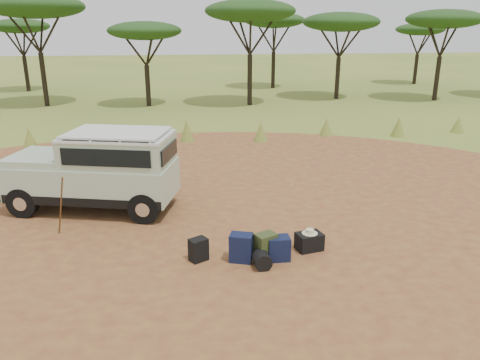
{
  "coord_description": "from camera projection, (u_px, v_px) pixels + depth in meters",
  "views": [
    {
      "loc": [
        -0.36,
        -10.08,
        4.52
      ],
      "look_at": [
        1.07,
        0.48,
        1.0
      ],
      "focal_mm": 35.0,
      "sensor_mm": 36.0,
      "label": 1
    }
  ],
  "objects": [
    {
      "name": "safari_vehicle",
      "position": [
        98.0,
        172.0,
        11.82
      ],
      "size": [
        4.52,
        2.69,
        2.07
      ],
      "rotation": [
        0.0,
        0.0,
        -0.26
      ],
      "color": "#A8BDA1",
      "rests_on": "ground"
    },
    {
      "name": "ground",
      "position": [
        198.0,
        229.0,
        10.95
      ],
      "size": [
        140.0,
        140.0,
        0.0
      ],
      "primitive_type": "plane",
      "color": "olive",
      "rests_on": "ground"
    },
    {
      "name": "safari_hat",
      "position": [
        310.0,
        232.0,
        9.8
      ],
      "size": [
        0.33,
        0.33,
        0.1
      ],
      "color": "beige",
      "rests_on": "hard_case"
    },
    {
      "name": "walking_staff",
      "position": [
        61.0,
        206.0,
        10.4
      ],
      "size": [
        0.32,
        0.25,
        1.41
      ],
      "primitive_type": "cylinder",
      "rotation": [
        0.24,
        0.0,
        0.93
      ],
      "color": "brown",
      "rests_on": "ground"
    },
    {
      "name": "hard_case",
      "position": [
        309.0,
        242.0,
        9.87
      ],
      "size": [
        0.6,
        0.49,
        0.38
      ],
      "primitive_type": "cube",
      "rotation": [
        0.0,
        0.0,
        0.23
      ],
      "color": "black",
      "rests_on": "ground"
    },
    {
      "name": "backpack_olive",
      "position": [
        266.0,
        247.0,
        9.41
      ],
      "size": [
        0.5,
        0.45,
        0.57
      ],
      "primitive_type": "cube",
      "rotation": [
        0.0,
        0.0,
        0.44
      ],
      "color": "#39431F",
      "rests_on": "ground"
    },
    {
      "name": "stuff_sack",
      "position": [
        262.0,
        260.0,
        9.13
      ],
      "size": [
        0.37,
        0.37,
        0.34
      ],
      "primitive_type": "cylinder",
      "rotation": [
        1.57,
        0.0,
        0.08
      ],
      "color": "black",
      "rests_on": "ground"
    },
    {
      "name": "duffel_navy",
      "position": [
        279.0,
        248.0,
        9.44
      ],
      "size": [
        0.45,
        0.34,
        0.5
      ],
      "primitive_type": "cube",
      "rotation": [
        0.0,
        0.0,
        -0.01
      ],
      "color": "#12173B",
      "rests_on": "ground"
    },
    {
      "name": "dirt_clearing",
      "position": [
        198.0,
        229.0,
        10.95
      ],
      "size": [
        23.0,
        23.0,
        0.01
      ],
      "primitive_type": "cylinder",
      "color": "olive",
      "rests_on": "ground"
    },
    {
      "name": "backpack_navy",
      "position": [
        241.0,
        248.0,
        9.37
      ],
      "size": [
        0.52,
        0.44,
        0.58
      ],
      "primitive_type": "cube",
      "rotation": [
        0.0,
        0.0,
        -0.32
      ],
      "color": "#12173B",
      "rests_on": "ground"
    },
    {
      "name": "backpack_black",
      "position": [
        198.0,
        250.0,
        9.41
      ],
      "size": [
        0.43,
        0.39,
        0.48
      ],
      "primitive_type": "cube",
      "rotation": [
        0.0,
        0.0,
        0.51
      ],
      "color": "black",
      "rests_on": "ground"
    },
    {
      "name": "acacia_treeline",
      "position": [
        192.0,
        20.0,
        28.16
      ],
      "size": [
        46.7,
        13.2,
        6.26
      ],
      "color": "black",
      "rests_on": "ground"
    },
    {
      "name": "grass_fringe",
      "position": [
        190.0,
        132.0,
        19.0
      ],
      "size": [
        36.6,
        1.6,
        0.9
      ],
      "color": "olive",
      "rests_on": "ground"
    }
  ]
}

